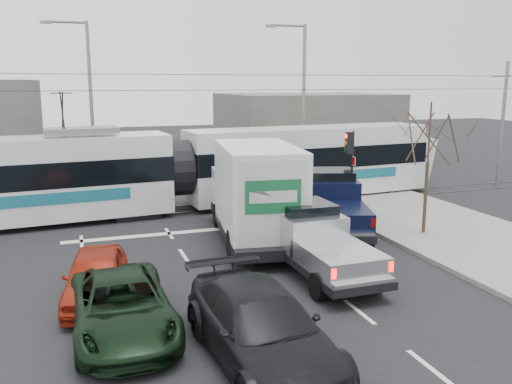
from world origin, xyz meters
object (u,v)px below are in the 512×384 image
object	(u,v)px
street_lamp_near	(301,96)
dark_car	(261,327)
silver_pickup	(314,240)
green_car	(122,306)
navy_pickup	(332,203)
red_car	(97,276)
street_lamp_far	(87,97)
tram	(177,170)
bare_tree	(429,138)
traffic_signal	(350,154)
box_truck	(255,194)

from	to	relation	value
street_lamp_near	dark_car	distance (m)	21.04
silver_pickup	green_car	bearing A→B (deg)	-158.18
silver_pickup	dark_car	xyz separation A→B (m)	(-3.45, -4.83, -0.24)
navy_pickup	street_lamp_near	bearing A→B (deg)	91.53
red_car	dark_car	bearing A→B (deg)	-48.47
red_car	street_lamp_near	bearing A→B (deg)	56.39
green_car	street_lamp_far	bearing A→B (deg)	88.92
street_lamp_near	tram	world-z (taller)	street_lamp_near
bare_tree	traffic_signal	xyz separation A→B (m)	(-1.13, 4.00, -1.05)
red_car	tram	bearing A→B (deg)	74.50
tram	dark_car	distance (m)	14.43
street_lamp_far	box_truck	world-z (taller)	street_lamp_far
traffic_signal	street_lamp_near	world-z (taller)	street_lamp_near
box_truck	red_car	world-z (taller)	box_truck
street_lamp_far	tram	bearing A→B (deg)	-60.36
street_lamp_near	red_car	size ratio (longest dim) A/B	2.20
street_lamp_near	silver_pickup	xyz separation A→B (m)	(-5.42, -13.76, -4.09)
navy_pickup	traffic_signal	bearing A→B (deg)	67.78
street_lamp_far	box_truck	xyz separation A→B (m)	(5.34, -12.15, -3.29)
box_truck	green_car	world-z (taller)	box_truck
street_lamp_near	box_truck	bearing A→B (deg)	-121.26
tram	dark_car	xyz separation A→B (m)	(-0.92, -14.36, -1.14)
green_car	red_car	distance (m)	2.28
bare_tree	red_car	bearing A→B (deg)	-168.30
traffic_signal	green_car	world-z (taller)	traffic_signal
bare_tree	green_car	xyz separation A→B (m)	(-11.82, -4.78, -3.11)
traffic_signal	red_car	xyz separation A→B (m)	(-11.16, -6.54, -2.04)
street_lamp_near	green_car	world-z (taller)	street_lamp_near
bare_tree	traffic_signal	distance (m)	4.28
traffic_signal	street_lamp_near	distance (m)	7.91
red_car	green_car	bearing A→B (deg)	-71.11
navy_pickup	dark_car	world-z (taller)	navy_pickup
traffic_signal	silver_pickup	distance (m)	7.94
tram	green_car	xyz separation A→B (m)	(-3.58, -12.05, -1.24)
tram	street_lamp_near	bearing A→B (deg)	22.75
green_car	red_car	xyz separation A→B (m)	(-0.47, 2.23, 0.01)
box_truck	red_car	xyz separation A→B (m)	(-5.84, -3.89, -1.12)
bare_tree	dark_car	xyz separation A→B (m)	(-9.16, -7.09, -3.01)
green_car	dark_car	world-z (taller)	dark_car
bare_tree	box_truck	size ratio (longest dim) A/B	0.65
street_lamp_far	silver_pickup	world-z (taller)	street_lamp_far
street_lamp_near	bare_tree	bearing A→B (deg)	-88.58
red_car	dark_car	xyz separation A→B (m)	(3.13, -4.54, 0.09)
street_lamp_near	box_truck	world-z (taller)	street_lamp_near
tram	navy_pickup	size ratio (longest dim) A/B	4.40
traffic_signal	box_truck	size ratio (longest dim) A/B	0.47
box_truck	navy_pickup	distance (m)	3.35
dark_car	tram	bearing A→B (deg)	82.94
street_lamp_far	street_lamp_near	bearing A→B (deg)	-9.87
navy_pickup	dark_car	distance (m)	10.53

